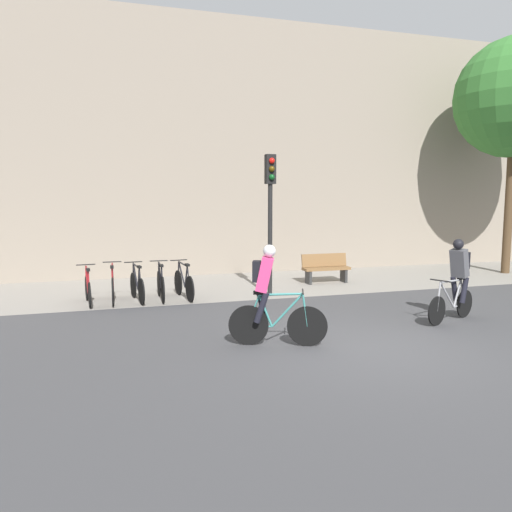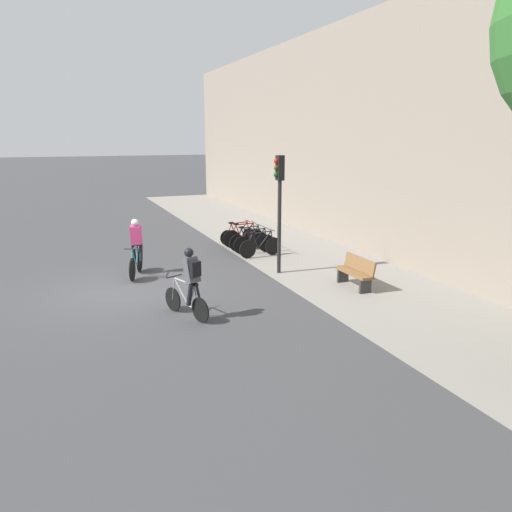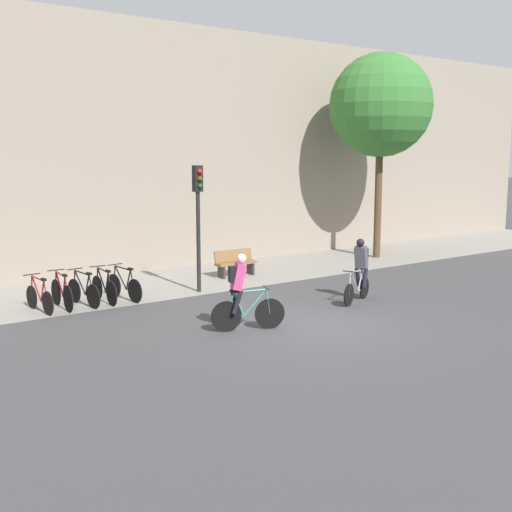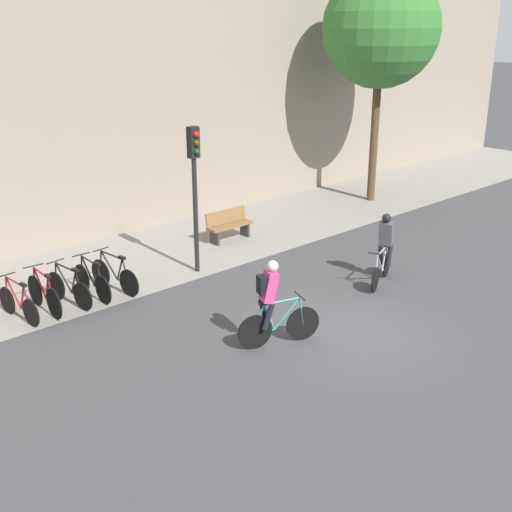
# 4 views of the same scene
# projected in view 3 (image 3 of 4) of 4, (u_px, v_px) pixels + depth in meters

# --- Properties ---
(ground) EXTENTS (200.00, 200.00, 0.00)m
(ground) POSITION_uv_depth(u_px,v_px,m) (311.00, 326.00, 15.15)
(ground) COLOR #3D3D3F
(kerb_strip) EXTENTS (44.00, 4.50, 0.01)m
(kerb_strip) POSITION_uv_depth(u_px,v_px,m) (172.00, 282.00, 20.53)
(kerb_strip) COLOR gray
(kerb_strip) RESTS_ON ground
(building_facade) EXTENTS (44.00, 0.60, 8.54)m
(building_facade) POSITION_uv_depth(u_px,v_px,m) (133.00, 148.00, 21.90)
(building_facade) COLOR gray
(building_facade) RESTS_ON ground
(cyclist_pink) EXTENTS (1.65, 0.71, 1.80)m
(cyclist_pink) POSITION_uv_depth(u_px,v_px,m) (241.00, 290.00, 14.65)
(cyclist_pink) COLOR black
(cyclist_pink) RESTS_ON ground
(cyclist_grey) EXTENTS (1.60, 0.74, 1.74)m
(cyclist_grey) POSITION_uv_depth(u_px,v_px,m) (360.00, 267.00, 17.69)
(cyclist_grey) COLOR black
(cyclist_grey) RESTS_ON ground
(parked_bike_0) EXTENTS (0.46, 1.60, 0.94)m
(parked_bike_0) POSITION_uv_depth(u_px,v_px,m) (40.00, 297.00, 16.51)
(parked_bike_0) COLOR black
(parked_bike_0) RESTS_ON ground
(parked_bike_1) EXTENTS (0.46, 1.69, 0.99)m
(parked_bike_1) POSITION_uv_depth(u_px,v_px,m) (62.00, 293.00, 16.85)
(parked_bike_1) COLOR black
(parked_bike_1) RESTS_ON ground
(parked_bike_2) EXTENTS (0.46, 1.66, 0.96)m
(parked_bike_2) POSITION_uv_depth(u_px,v_px,m) (84.00, 291.00, 17.20)
(parked_bike_2) COLOR black
(parked_bike_2) RESTS_ON ground
(parked_bike_3) EXTENTS (0.46, 1.68, 0.97)m
(parked_bike_3) POSITION_uv_depth(u_px,v_px,m) (104.00, 288.00, 17.54)
(parked_bike_3) COLOR black
(parked_bike_3) RESTS_ON ground
(parked_bike_4) EXTENTS (0.46, 1.72, 0.97)m
(parked_bike_4) POSITION_uv_depth(u_px,v_px,m) (124.00, 286.00, 17.89)
(parked_bike_4) COLOR black
(parked_bike_4) RESTS_ON ground
(traffic_light_pole) EXTENTS (0.26, 0.30, 3.72)m
(traffic_light_pole) POSITION_uv_depth(u_px,v_px,m) (198.00, 205.00, 18.62)
(traffic_light_pole) COLOR black
(traffic_light_pole) RESTS_ON ground
(bench) EXTENTS (1.47, 0.44, 0.89)m
(bench) POSITION_uv_depth(u_px,v_px,m) (235.00, 263.00, 21.40)
(bench) COLOR brown
(bench) RESTS_ON ground
(street_tree_0) EXTENTS (3.96, 3.96, 7.89)m
(street_tree_0) POSITION_uv_depth(u_px,v_px,m) (381.00, 106.00, 24.56)
(street_tree_0) COLOR #4C3823
(street_tree_0) RESTS_ON ground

